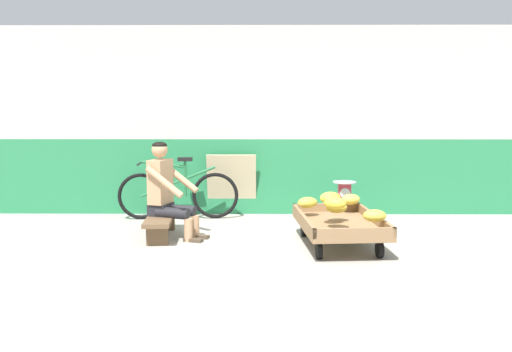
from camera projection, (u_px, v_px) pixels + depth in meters
name	position (u px, v px, depth m)	size (l,w,h in m)	color
ground_plane	(286.00, 266.00, 5.40)	(80.00, 80.00, 0.00)	#A39E93
back_wall	(278.00, 121.00, 8.01)	(16.00, 0.30, 2.67)	#287F4C
banana_cart	(339.00, 225.00, 6.15)	(0.95, 1.50, 0.36)	#8E6B47
banana_pile	(339.00, 204.00, 6.17)	(0.89, 1.24, 0.27)	gold
low_bench	(161.00, 221.00, 6.59)	(0.36, 1.12, 0.27)	brown
vendor_seated	(167.00, 190.00, 6.51)	(0.73, 0.60, 1.14)	tan
plastic_crate	(344.00, 215.00, 7.15)	(0.36, 0.28, 0.30)	#19847F
weighing_scale	(344.00, 192.00, 7.11)	(0.30, 0.30, 0.29)	#28282D
bicycle_near_left	(178.00, 194.00, 7.64)	(1.66, 0.48, 0.86)	black
sign_board	(232.00, 185.00, 7.94)	(0.70, 0.24, 0.88)	#C6B289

